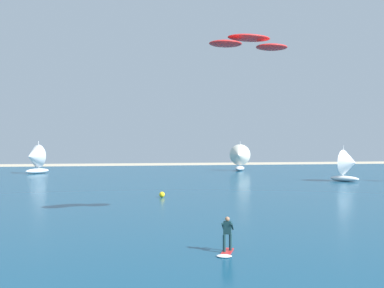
# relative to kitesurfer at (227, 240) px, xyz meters

# --- Properties ---
(ocean) EXTENTS (160.00, 90.00, 0.10)m
(ocean) POSITION_rel_kitesurfer_xyz_m (-1.87, 38.06, -0.65)
(ocean) COLOR navy
(ocean) RESTS_ON ground
(kitesurfer) EXTENTS (1.26, 2.02, 1.67)m
(kitesurfer) POSITION_rel_kitesurfer_xyz_m (0.00, 0.00, 0.00)
(kitesurfer) COLOR red
(kitesurfer) RESTS_ON ocean
(kite) EXTENTS (5.71, 2.74, 0.83)m
(kite) POSITION_rel_kitesurfer_xyz_m (3.47, 8.22, 11.05)
(kite) COLOR red
(sailboat_leading) EXTENTS (4.00, 4.20, 4.68)m
(sailboat_leading) POSITION_rel_kitesurfer_xyz_m (25.15, 36.37, 1.54)
(sailboat_leading) COLOR white
(sailboat_leading) RESTS_ON ocean
(sailboat_near_shore) EXTENTS (4.70, 4.77, 5.36)m
(sailboat_near_shore) POSITION_rel_kitesurfer_xyz_m (-17.95, 59.07, 1.85)
(sailboat_near_shore) COLOR white
(sailboat_near_shore) RESTS_ON ocean
(sailboat_trailing) EXTENTS (4.26, 4.75, 5.36)m
(sailboat_trailing) POSITION_rel_kitesurfer_xyz_m (17.08, 61.10, 1.85)
(sailboat_trailing) COLOR silver
(sailboat_trailing) RESTS_ON ocean
(marker_buoy) EXTENTS (0.53, 0.53, 0.53)m
(marker_buoy) POSITION_rel_kitesurfer_xyz_m (-0.72, 22.78, -0.34)
(marker_buoy) COLOR yellow
(marker_buoy) RESTS_ON ocean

